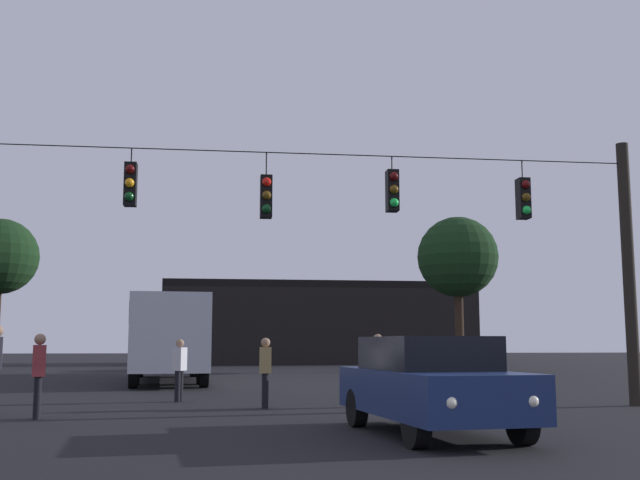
{
  "coord_description": "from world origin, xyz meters",
  "views": [
    {
      "loc": [
        -0.86,
        -5.57,
        1.41
      ],
      "look_at": [
        1.37,
        11.61,
        3.76
      ],
      "focal_mm": 42.91,
      "sensor_mm": 36.0,
      "label": 1
    }
  ],
  "objects_px": {
    "tree_behind_building": "(458,258)",
    "tree_left_silhouette": "(0,257)",
    "car_near_right": "(430,383)",
    "pedestrian_crossing_center": "(179,367)",
    "pedestrian_crossing_left": "(39,371)",
    "city_bus": "(169,331)",
    "pedestrian_crossing_right": "(378,366)",
    "car_far_left": "(173,355)",
    "pedestrian_trailing": "(265,369)"
  },
  "relations": [
    {
      "from": "city_bus",
      "to": "car_far_left",
      "type": "height_order",
      "value": "city_bus"
    },
    {
      "from": "car_near_right",
      "to": "pedestrian_crossing_right",
      "type": "distance_m",
      "value": 5.32
    },
    {
      "from": "car_near_right",
      "to": "car_far_left",
      "type": "height_order",
      "value": "same"
    },
    {
      "from": "tree_behind_building",
      "to": "tree_left_silhouette",
      "type": "bearing_deg",
      "value": 163.28
    },
    {
      "from": "pedestrian_crossing_right",
      "to": "tree_behind_building",
      "type": "xyz_separation_m",
      "value": [
        8.73,
        21.33,
        4.95
      ]
    },
    {
      "from": "pedestrian_crossing_left",
      "to": "tree_behind_building",
      "type": "distance_m",
      "value": 28.46
    },
    {
      "from": "car_near_right",
      "to": "car_far_left",
      "type": "relative_size",
      "value": 1.02
    },
    {
      "from": "pedestrian_crossing_center",
      "to": "pedestrian_trailing",
      "type": "distance_m",
      "value": 2.89
    },
    {
      "from": "car_far_left",
      "to": "pedestrian_crossing_right",
      "type": "xyz_separation_m",
      "value": [
        6.01,
        -23.98,
        0.12
      ]
    },
    {
      "from": "car_far_left",
      "to": "tree_behind_building",
      "type": "xyz_separation_m",
      "value": [
        14.73,
        -2.64,
        5.07
      ]
    },
    {
      "from": "car_near_right",
      "to": "tree_left_silhouette",
      "type": "relative_size",
      "value": 0.52
    },
    {
      "from": "city_bus",
      "to": "tree_behind_building",
      "type": "relative_size",
      "value": 1.39
    },
    {
      "from": "pedestrian_crossing_center",
      "to": "tree_left_silhouette",
      "type": "distance_m",
      "value": 29.78
    },
    {
      "from": "tree_behind_building",
      "to": "pedestrian_crossing_left",
      "type": "bearing_deg",
      "value": -124.03
    },
    {
      "from": "tree_behind_building",
      "to": "car_far_left",
      "type": "bearing_deg",
      "value": 169.82
    },
    {
      "from": "city_bus",
      "to": "pedestrian_crossing_left",
      "type": "bearing_deg",
      "value": -96.01
    },
    {
      "from": "car_near_right",
      "to": "pedestrian_crossing_left",
      "type": "bearing_deg",
      "value": 152.9
    },
    {
      "from": "pedestrian_crossing_center",
      "to": "city_bus",
      "type": "bearing_deg",
      "value": 95.32
    },
    {
      "from": "car_near_right",
      "to": "pedestrian_crossing_right",
      "type": "height_order",
      "value": "pedestrian_crossing_right"
    },
    {
      "from": "pedestrian_crossing_right",
      "to": "pedestrian_crossing_left",
      "type": "bearing_deg",
      "value": -164.77
    },
    {
      "from": "car_far_left",
      "to": "pedestrian_crossing_center",
      "type": "relative_size",
      "value": 2.89
    },
    {
      "from": "pedestrian_crossing_left",
      "to": "car_near_right",
      "type": "bearing_deg",
      "value": -27.1
    },
    {
      "from": "pedestrian_trailing",
      "to": "car_near_right",
      "type": "bearing_deg",
      "value": -66.72
    },
    {
      "from": "car_far_left",
      "to": "pedestrian_crossing_center",
      "type": "distance_m",
      "value": 21.96
    },
    {
      "from": "car_near_right",
      "to": "pedestrian_crossing_center",
      "type": "bearing_deg",
      "value": 119.94
    },
    {
      "from": "pedestrian_crossing_right",
      "to": "car_near_right",
      "type": "bearing_deg",
      "value": -92.92
    },
    {
      "from": "pedestrian_crossing_center",
      "to": "car_near_right",
      "type": "bearing_deg",
      "value": -60.06
    },
    {
      "from": "city_bus",
      "to": "car_far_left",
      "type": "bearing_deg",
      "value": 92.6
    },
    {
      "from": "pedestrian_crossing_center",
      "to": "pedestrian_crossing_right",
      "type": "xyz_separation_m",
      "value": [
        4.53,
        -2.07,
        0.07
      ]
    },
    {
      "from": "city_bus",
      "to": "pedestrian_crossing_center",
      "type": "bearing_deg",
      "value": -84.68
    },
    {
      "from": "pedestrian_crossing_center",
      "to": "tree_behind_building",
      "type": "distance_m",
      "value": 23.91
    },
    {
      "from": "pedestrian_crossing_right",
      "to": "tree_left_silhouette",
      "type": "relative_size",
      "value": 0.19
    },
    {
      "from": "pedestrian_crossing_right",
      "to": "pedestrian_trailing",
      "type": "bearing_deg",
      "value": -179.28
    },
    {
      "from": "tree_left_silhouette",
      "to": "tree_behind_building",
      "type": "bearing_deg",
      "value": -16.72
    },
    {
      "from": "car_far_left",
      "to": "pedestrian_crossing_center",
      "type": "xyz_separation_m",
      "value": [
        1.48,
        -21.91,
        0.05
      ]
    },
    {
      "from": "city_bus",
      "to": "car_far_left",
      "type": "relative_size",
      "value": 2.54
    },
    {
      "from": "tree_left_silhouette",
      "to": "car_near_right",
      "type": "bearing_deg",
      "value": -64.85
    },
    {
      "from": "pedestrian_crossing_left",
      "to": "car_far_left",
      "type": "bearing_deg",
      "value": 87.89
    },
    {
      "from": "pedestrian_crossing_left",
      "to": "tree_left_silhouette",
      "type": "bearing_deg",
      "value": 106.93
    },
    {
      "from": "pedestrian_crossing_left",
      "to": "pedestrian_trailing",
      "type": "height_order",
      "value": "pedestrian_crossing_left"
    },
    {
      "from": "car_near_right",
      "to": "pedestrian_crossing_left",
      "type": "height_order",
      "value": "pedestrian_crossing_left"
    },
    {
      "from": "car_near_right",
      "to": "city_bus",
      "type": "bearing_deg",
      "value": 106.53
    },
    {
      "from": "pedestrian_crossing_right",
      "to": "car_far_left",
      "type": "bearing_deg",
      "value": 104.06
    },
    {
      "from": "car_far_left",
      "to": "pedestrian_crossing_center",
      "type": "bearing_deg",
      "value": -86.14
    },
    {
      "from": "pedestrian_crossing_left",
      "to": "pedestrian_crossing_center",
      "type": "xyz_separation_m",
      "value": [
        2.43,
        3.97,
        -0.05
      ]
    },
    {
      "from": "pedestrian_trailing",
      "to": "tree_left_silhouette",
      "type": "xyz_separation_m",
      "value": [
        -13.77,
        28.89,
        5.52
      ]
    },
    {
      "from": "city_bus",
      "to": "pedestrian_trailing",
      "type": "relative_size",
      "value": 7.26
    },
    {
      "from": "car_far_left",
      "to": "pedestrian_crossing_right",
      "type": "height_order",
      "value": "pedestrian_crossing_right"
    },
    {
      "from": "car_far_left",
      "to": "tree_left_silhouette",
      "type": "xyz_separation_m",
      "value": [
        -10.31,
        4.88,
        5.59
      ]
    },
    {
      "from": "tree_left_silhouette",
      "to": "tree_behind_building",
      "type": "height_order",
      "value": "tree_left_silhouette"
    }
  ]
}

